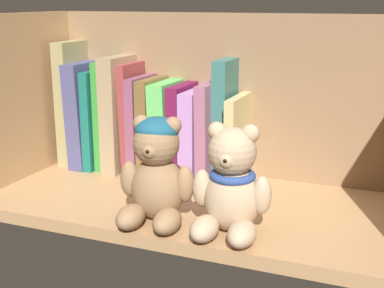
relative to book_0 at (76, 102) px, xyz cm
name	(u,v)px	position (x,y,z in cm)	size (l,w,h in cm)	color
shelf_board	(201,207)	(30.84, -12.04, -12.78)	(67.32, 30.31, 2.00)	tan
shelf_back_panel	(233,101)	(30.84, 3.72, 1.69)	(69.72, 1.20, 30.95)	#886647
shelf_side_panel_left	(19,103)	(-3.62, -12.04, 1.69)	(1.60, 32.71, 30.95)	tan
book_0	(76,102)	(0.00, 0.00, 0.00)	(2.64, 10.66, 23.57)	#908756
book_1	(90,113)	(3.16, 0.00, -1.89)	(3.04, 13.32, 19.79)	#444572
book_2	(103,117)	(5.87, 0.00, -2.52)	(1.73, 12.80, 18.52)	#16635A
book_3	(112,113)	(7.88, 0.00, -1.64)	(1.64, 11.21, 20.29)	green
book_4	(124,112)	(10.55, 0.00, -1.16)	(3.04, 13.44, 21.24)	#998361
book_5	(136,116)	(13.20, 0.00, -1.78)	(1.61, 10.93, 20.02)	brown
book_6	(146,123)	(15.22, 0.00, -2.86)	(1.76, 13.46, 17.84)	#834764
book_7	(157,125)	(17.47, 0.00, -2.97)	(2.11, 13.66, 17.63)	brown
book_8	(172,127)	(20.39, 0.00, -3.23)	(3.07, 13.43, 17.11)	#62CA5F
book_9	(186,129)	(23.34, 0.00, -3.36)	(2.17, 13.81, 16.85)	maroon
book_10	(201,133)	(26.10, 0.00, -3.73)	(2.71, 14.91, 16.11)	#B583CD
book_11	(215,130)	(28.78, 0.00, -3.02)	(1.99, 14.85, 17.53)	#9E5D7C
book_12	(228,121)	(31.32, 0.00, -1.08)	(2.44, 9.03, 21.42)	#346D66
book_13	(241,138)	(33.68, 0.00, -4.02)	(1.64, 14.61, 15.53)	#C7BB7A
teddy_bear_larger	(156,172)	(27.63, -21.56, -4.46)	(11.38, 11.67, 15.45)	#93704C
teddy_bear_smaller	(231,187)	(38.87, -21.57, -5.22)	(11.22, 11.40, 15.37)	tan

